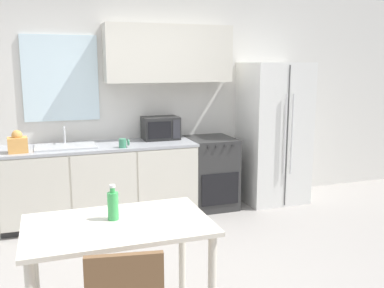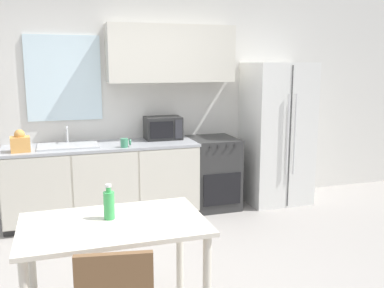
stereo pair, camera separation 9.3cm
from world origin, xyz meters
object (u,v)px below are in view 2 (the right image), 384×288
(drink_bottle, at_px, (109,204))
(coffee_mug, at_px, (125,143))
(refrigerator, at_px, (276,133))
(microwave, at_px, (163,128))
(oven_range, at_px, (213,173))
(dining_table, at_px, (114,238))

(drink_bottle, bearing_deg, coffee_mug, 77.84)
(refrigerator, bearing_deg, microwave, 174.00)
(oven_range, bearing_deg, refrigerator, -1.40)
(dining_table, height_order, drink_bottle, drink_bottle)
(refrigerator, xyz_separation_m, coffee_mug, (-2.01, -0.23, 0.03))
(microwave, height_order, drink_bottle, microwave)
(dining_table, bearing_deg, coffee_mug, 78.76)
(microwave, bearing_deg, dining_table, -111.44)
(microwave, bearing_deg, coffee_mug, -144.24)
(oven_range, bearing_deg, dining_table, -124.74)
(dining_table, bearing_deg, microwave, 68.56)
(drink_bottle, bearing_deg, oven_range, 54.04)
(coffee_mug, bearing_deg, drink_bottle, -102.16)
(oven_range, distance_m, coffee_mug, 1.27)
(oven_range, xyz_separation_m, dining_table, (-1.53, -2.21, 0.21))
(dining_table, bearing_deg, refrigerator, 42.33)
(refrigerator, relative_size, drink_bottle, 7.51)
(oven_range, xyz_separation_m, microwave, (-0.61, 0.13, 0.58))
(refrigerator, height_order, dining_table, refrigerator)
(microwave, height_order, dining_table, microwave)
(coffee_mug, relative_size, drink_bottle, 0.48)
(refrigerator, distance_m, dining_table, 3.26)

